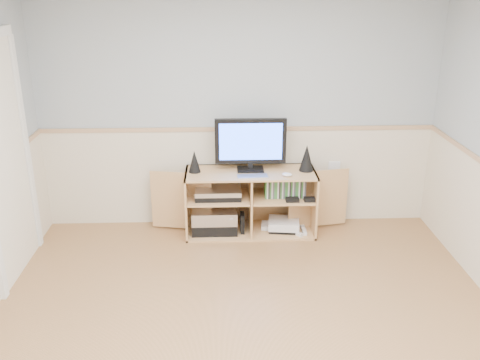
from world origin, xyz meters
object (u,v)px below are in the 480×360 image
(media_cabinet, at_px, (250,199))
(game_consoles, at_px, (283,225))
(monitor, at_px, (251,143))
(keyboard, at_px, (253,176))

(media_cabinet, relative_size, game_consoles, 4.43)
(media_cabinet, xyz_separation_m, monitor, (-0.00, -0.01, 0.60))
(media_cabinet, bearing_deg, keyboard, -87.06)
(media_cabinet, bearing_deg, game_consoles, -11.77)
(keyboard, bearing_deg, monitor, 89.30)
(keyboard, bearing_deg, game_consoles, 17.74)
(monitor, distance_m, game_consoles, 0.93)
(monitor, bearing_deg, keyboard, -86.93)
(monitor, bearing_deg, game_consoles, -10.33)
(keyboard, relative_size, game_consoles, 0.65)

